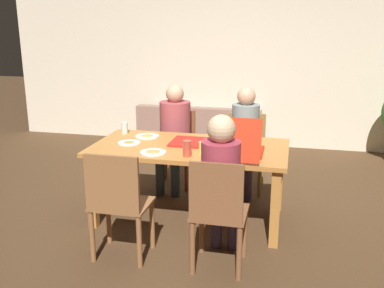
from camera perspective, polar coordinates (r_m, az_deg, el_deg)
The scene contains 19 objects.
ground_plane at distance 4.43m, azimuth -0.30°, elevation -9.51°, with size 20.00×20.00×0.00m, color #4C341F.
back_wall at distance 6.87m, azimuth 5.39°, elevation 11.96°, with size 7.23×0.12×2.91m, color beige.
dining_table at distance 4.20m, azimuth -0.31°, elevation -1.49°, with size 1.85×0.96×0.74m.
chair_0 at distance 5.19m, azimuth -1.94°, elevation -0.07°, with size 0.41×0.41×0.88m.
person_0 at distance 5.01m, azimuth -2.37°, elevation 1.99°, with size 0.35×0.56×1.20m.
chair_1 at distance 5.08m, azimuth 6.95°, elevation -0.55°, with size 0.45×0.39×0.87m.
person_1 at distance 4.89m, azimuth 6.85°, elevation 1.48°, with size 0.30×0.51×1.20m.
chair_2 at distance 3.35m, azimuth 3.41°, elevation -8.84°, with size 0.42×0.41×0.92m.
person_2 at distance 3.40m, azimuth 3.87°, elevation -4.46°, with size 0.30×0.49×1.23m.
chair_3 at distance 3.55m, azimuth -9.65°, elevation -7.41°, with size 0.46×0.38×0.92m.
pizza_box_0 at distance 3.92m, azimuth 6.37°, elevation -0.62°, with size 0.38×0.58×0.36m.
pizza_box_1 at distance 4.26m, azimuth -0.20°, elevation 0.25°, with size 0.37×0.37×0.02m.
plate_0 at distance 4.52m, azimuth -5.85°, elevation 1.06°, with size 0.24×0.24×0.03m.
plate_1 at distance 4.30m, azimuth -8.19°, elevation 0.19°, with size 0.22×0.22×0.03m.
plate_2 at distance 3.96m, azimuth -5.08°, elevation -1.04°, with size 0.24×0.24×0.03m.
drinking_glass_0 at distance 4.68m, azimuth -8.76°, elevation 2.08°, with size 0.07×0.07×0.12m, color silver.
drinking_glass_1 at distance 3.84m, azimuth -0.64°, elevation -0.57°, with size 0.08×0.08×0.14m, color #BE4735.
drinking_glass_2 at distance 3.91m, azimuth 1.40°, elevation -0.50°, with size 0.07×0.07×0.11m, color #DDC85B.
couch at distance 6.52m, azimuth 1.12°, elevation 1.27°, with size 1.71×0.91×0.73m.
Camera 1 is at (0.93, -3.90, 1.88)m, focal length 41.03 mm.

